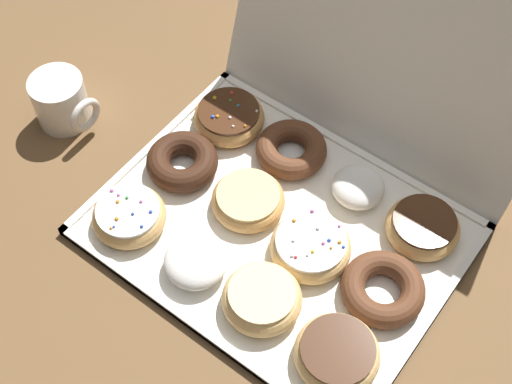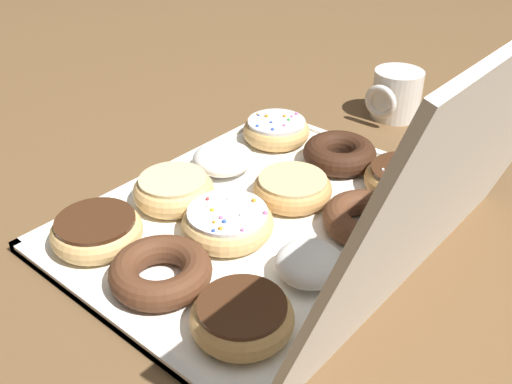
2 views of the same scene
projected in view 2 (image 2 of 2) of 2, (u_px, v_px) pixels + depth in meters
ground_plane at (262, 221)px, 0.80m from camera, size 3.00×3.00×0.00m
donut_box at (262, 218)px, 0.80m from camera, size 0.52×0.40×0.01m
box_lid_open at (471, 173)px, 0.56m from camera, size 0.52×0.12×0.36m
sprinkle_donut_0 at (276, 130)px, 0.97m from camera, size 0.11×0.11×0.04m
powdered_filled_donut_1 at (223, 159)px, 0.89m from camera, size 0.09×0.09×0.04m
glazed_ring_donut_2 at (174, 190)px, 0.81m from camera, size 0.11×0.11×0.04m
chocolate_frosted_donut_3 at (97, 231)px, 0.73m from camera, size 0.12×0.12×0.04m
chocolate_cake_ring_donut_4 at (341, 154)px, 0.90m from camera, size 0.11×0.11×0.04m
glazed_ring_donut_5 at (292, 188)px, 0.82m from camera, size 0.11×0.11×0.03m
sprinkle_donut_6 at (228, 222)px, 0.75m from camera, size 0.12×0.12×0.04m
chocolate_cake_ring_donut_7 at (160, 271)px, 0.67m from camera, size 0.12×0.12×0.03m
sprinkle_donut_8 at (405, 179)px, 0.84m from camera, size 0.12×0.12×0.04m
chocolate_cake_ring_donut_9 at (366, 219)px, 0.76m from camera, size 0.11×0.11×0.04m
powdered_filled_donut_10 at (309, 264)px, 0.68m from camera, size 0.08×0.08×0.04m
chocolate_frosted_donut_11 at (242, 317)px, 0.61m from camera, size 0.11×0.11×0.04m
coffee_mug at (396, 94)px, 1.06m from camera, size 0.11×0.09×0.09m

